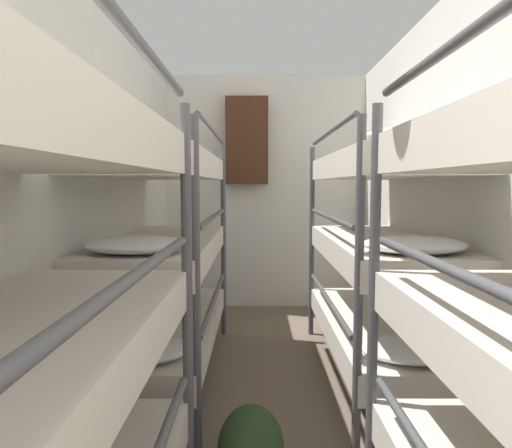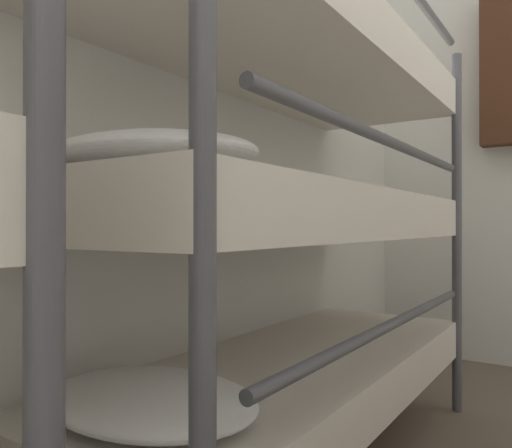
{
  "view_description": "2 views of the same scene",
  "coord_description": "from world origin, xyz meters",
  "views": [
    {
      "loc": [
        -0.1,
        0.55,
        1.32
      ],
      "look_at": [
        -0.09,
        4.51,
        0.98
      ],
      "focal_mm": 32.0,
      "sensor_mm": 36.0,
      "label": 1
    },
    {
      "loc": [
        0.11,
        2.08,
        0.85
      ],
      "look_at": [
        -0.63,
        3.2,
        0.86
      ],
      "focal_mm": 35.0,
      "sensor_mm": 36.0,
      "label": 2
    }
  ],
  "objects": [
    {
      "name": "bunk_stack_left_far",
      "position": [
        -0.72,
        3.53,
        0.9
      ],
      "size": [
        0.69,
        1.88,
        1.68
      ],
      "color": "#4C4C51",
      "rests_on": "ground_plane"
    }
  ]
}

